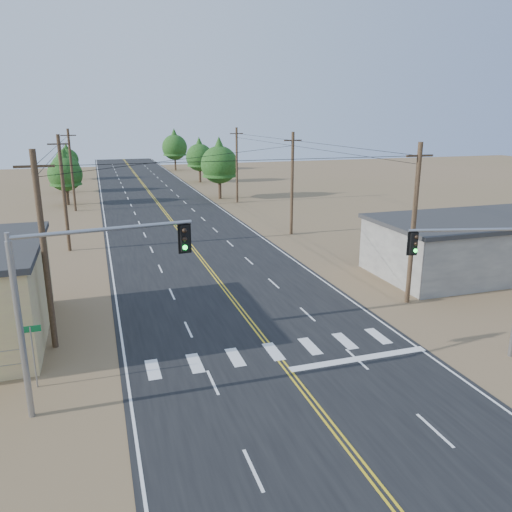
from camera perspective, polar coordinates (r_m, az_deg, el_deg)
name	(u,v)px	position (r m, az deg, el deg)	size (l,w,h in m)	color
ground	(349,449)	(19.37, 10.61, -20.89)	(220.00, 220.00, 0.00)	brown
road	(192,247)	(45.66, -7.36, 1.07)	(15.00, 200.00, 0.02)	black
building_right	(475,246)	(40.98, 23.78, 1.02)	(15.00, 8.00, 4.00)	#9A988C
utility_pole_left_near	(44,251)	(26.41, -23.04, 0.53)	(1.80, 0.30, 10.00)	#4C3826
utility_pole_left_mid	(64,193)	(46.01, -21.11, 6.75)	(1.80, 0.30, 10.00)	#4C3826
utility_pole_left_far	(72,170)	(65.85, -20.32, 9.24)	(1.80, 0.30, 10.00)	#4C3826
utility_pole_right_near	(414,224)	(32.04, 17.58, 3.56)	(1.80, 0.30, 10.00)	#4C3826
utility_pole_right_mid	(292,183)	(49.46, 4.14, 8.32)	(1.80, 0.30, 10.00)	#4C3826
utility_pole_right_far	(237,165)	(68.31, -2.20, 10.39)	(1.80, 0.30, 10.00)	#4C3826
signal_mast_left	(74,287)	(20.48, -20.12, -3.37)	(6.92, 1.11, 7.46)	gray
signal_mast_right	(489,270)	(25.80, 25.05, -1.45)	(5.62, 1.61, 6.63)	gray
street_sign	(32,347)	(23.72, -24.19, -9.42)	(0.86, 0.07, 2.90)	gray
tree_left_near	(65,171)	(70.95, -21.02, 9.07)	(4.42, 4.42, 7.36)	#3F2D1E
tree_left_mid	(65,165)	(82.90, -20.97, 9.73)	(4.18, 4.18, 6.96)	#3F2D1E
tree_left_far	(67,157)	(99.65, -20.80, 10.50)	(4.03, 4.03, 6.72)	#3F2D1E
tree_right_near	(219,161)	(71.56, -4.22, 10.79)	(5.25, 5.25, 8.75)	#3F2D1E
tree_right_mid	(199,155)	(90.24, -6.49, 11.44)	(4.78, 4.78, 7.96)	#3F2D1E
tree_right_far	(174,145)	(111.15, -9.30, 12.44)	(5.37, 5.37, 8.94)	#3F2D1E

